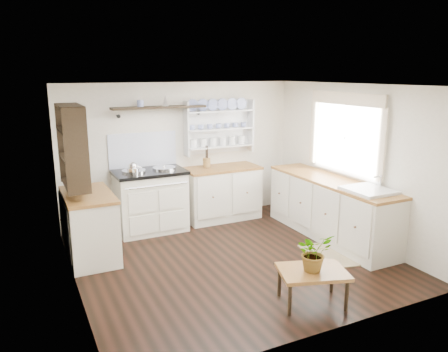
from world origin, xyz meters
The scene contains 19 objects.
floor centered at (0.00, 0.00, 0.00)m, with size 4.00×3.80×0.01m, color black.
wall_back centered at (0.00, 1.90, 1.15)m, with size 4.00×0.02×2.30m, color beige.
wall_right centered at (2.00, 0.00, 1.15)m, with size 0.02×3.80×2.30m, color beige.
wall_left centered at (-2.00, 0.00, 1.15)m, with size 0.02×3.80×2.30m, color beige.
ceiling centered at (0.00, 0.00, 2.30)m, with size 4.00×3.80×0.01m, color white.
window centered at (1.95, 0.15, 1.56)m, with size 0.08×1.55×1.22m.
aga_cooker centered at (-0.66, 1.57, 0.49)m, with size 1.09×0.75×1.00m.
back_cabinets centered at (0.60, 1.60, 0.46)m, with size 1.27×0.63×0.90m.
right_cabinets centered at (1.70, 0.10, 0.46)m, with size 0.62×2.43×0.90m.
belfast_sink centered at (1.70, -0.65, 0.80)m, with size 0.55×0.60×0.45m.
left_cabinets centered at (-1.70, 0.90, 0.46)m, with size 0.62×1.13×0.90m.
plate_rack centered at (0.65, 1.86, 1.56)m, with size 1.20×0.22×0.90m.
high_shelf centered at (-0.40, 1.78, 1.91)m, with size 1.50×0.29×0.16m.
left_shelving centered at (-1.84, 0.90, 1.55)m, with size 0.28×0.80×1.05m, color black.
kettle centered at (-0.94, 1.45, 1.04)m, with size 0.18×0.18×0.22m, color silver, non-canonical shape.
utensil_crock centered at (0.36, 1.68, 0.98)m, with size 0.13×0.13×0.15m, color olive.
center_table centered at (0.25, -1.40, 0.34)m, with size 0.84×0.71×0.39m.
potted_plant centered at (0.25, -1.40, 0.60)m, with size 0.37×0.32×0.42m, color #3F7233.
floor_rug centered at (1.25, -0.47, 0.01)m, with size 0.55×0.85×0.02m, color olive.
Camera 1 is at (-2.49, -4.87, 2.46)m, focal length 35.00 mm.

